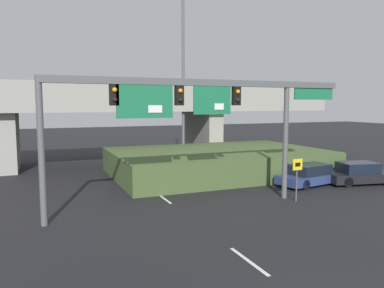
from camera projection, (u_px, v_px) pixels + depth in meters
The scene contains 8 objects.
lane_markings at pixel (164, 198), 20.69m from camera, with size 0.14×38.38×0.01m.
signal_gantry at pixel (197, 104), 18.19m from camera, with size 15.76×0.44×6.40m.
speed_limit_sign at pixel (297, 173), 19.89m from camera, with size 0.60×0.11×2.35m.
highway_light_pole_near at pixel (183, 68), 31.24m from camera, with size 0.70×0.36×15.56m.
overpass_bridge at pixel (115, 108), 32.70m from camera, with size 39.88×7.76×6.90m.
grass_embankment at pixel (217, 162), 28.02m from camera, with size 15.29×9.99×1.79m.
parked_sedan_near_right at pixel (311, 175), 24.12m from camera, with size 4.99×2.58×1.35m.
parked_sedan_mid_right at pixel (359, 174), 24.45m from camera, with size 4.76×2.65×1.41m.
Camera 1 is at (-6.32, -6.17, 5.20)m, focal length 35.00 mm.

